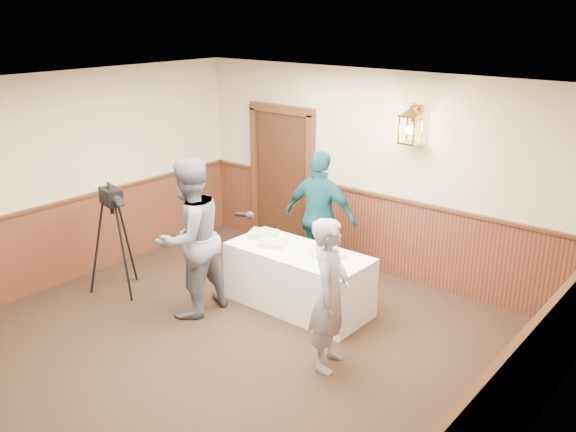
# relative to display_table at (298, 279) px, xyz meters

# --- Properties ---
(ground) EXTENTS (7.00, 7.00, 0.00)m
(ground) POSITION_rel_display_table_xyz_m (0.05, -1.90, -0.38)
(ground) COLOR black
(ground) RESTS_ON ground
(room_shell) EXTENTS (6.02, 7.02, 2.81)m
(room_shell) POSITION_rel_display_table_xyz_m (-0.00, -1.45, 1.15)
(room_shell) COLOR beige
(room_shell) RESTS_ON ground
(display_table) EXTENTS (1.80, 0.80, 0.75)m
(display_table) POSITION_rel_display_table_xyz_m (0.00, 0.00, 0.00)
(display_table) COLOR white
(display_table) RESTS_ON ground
(tiered_cake) EXTENTS (0.42, 0.42, 0.34)m
(tiered_cake) POSITION_rel_display_table_xyz_m (0.37, 0.07, 0.51)
(tiered_cake) COLOR #FFEEC5
(tiered_cake) RESTS_ON display_table
(sheet_cake_yellow) EXTENTS (0.39, 0.34, 0.07)m
(sheet_cake_yellow) POSITION_rel_display_table_xyz_m (-0.34, -0.08, 0.41)
(sheet_cake_yellow) COLOR #DAC682
(sheet_cake_yellow) RESTS_ON display_table
(sheet_cake_green) EXTENTS (0.42, 0.38, 0.08)m
(sheet_cake_green) POSITION_rel_display_table_xyz_m (-0.64, 0.07, 0.41)
(sheet_cake_green) COLOR #98C68C
(sheet_cake_green) RESTS_ON display_table
(interviewer) EXTENTS (1.53, 0.94, 1.94)m
(interviewer) POSITION_rel_display_table_xyz_m (-0.91, -0.93, 0.59)
(interviewer) COLOR slate
(interviewer) RESTS_ON ground
(baker) EXTENTS (0.56, 0.69, 1.62)m
(baker) POSITION_rel_display_table_xyz_m (1.07, -0.83, 0.44)
(baker) COLOR gray
(baker) RESTS_ON ground
(assistant_p) EXTENTS (1.10, 0.58, 1.79)m
(assistant_p) POSITION_rel_display_table_xyz_m (-0.30, 0.85, 0.52)
(assistant_p) COLOR #124950
(assistant_p) RESTS_ON ground
(tv_camera_rig) EXTENTS (0.55, 0.52, 1.41)m
(tv_camera_rig) POSITION_rel_display_table_xyz_m (-2.09, -1.15, 0.26)
(tv_camera_rig) COLOR black
(tv_camera_rig) RESTS_ON ground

